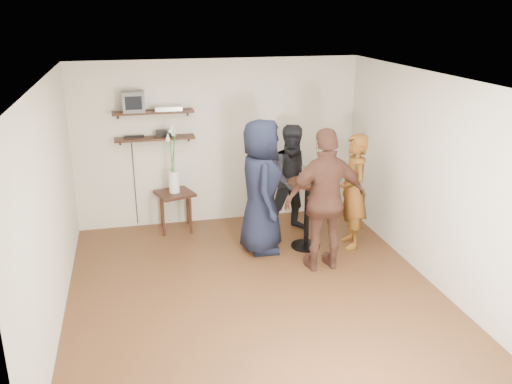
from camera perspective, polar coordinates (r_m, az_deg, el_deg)
room at (r=6.27m, az=-0.15°, el=-0.05°), size 4.58×5.08×2.68m
shelf_upper at (r=8.29m, az=-10.76°, el=8.28°), size 1.20×0.25×0.04m
shelf_lower at (r=8.38m, az=-10.59°, el=5.59°), size 1.20×0.25×0.04m
crt_monitor at (r=8.26m, az=-12.79°, el=9.28°), size 0.32×0.30×0.30m
dvd_deck at (r=8.30m, az=-9.22°, el=8.71°), size 0.40×0.24×0.06m
radio at (r=8.37m, az=-9.71°, el=6.11°), size 0.22×0.10×0.10m
power_strip at (r=8.41m, az=-12.71°, el=5.73°), size 0.30×0.05×0.03m
side_table at (r=8.48m, az=-8.52°, el=-0.68°), size 0.65×0.65×0.62m
vase_lilies at (r=8.34m, az=-8.67°, el=2.20°), size 0.20×0.21×1.09m
drinks_table at (r=7.77m, az=5.40°, el=-1.39°), size 0.55×0.55×1.01m
wine_glass_fl at (r=7.57m, az=5.10°, el=2.09°), size 0.07×0.07×0.21m
wine_glass_fr at (r=7.59m, az=6.11°, el=2.17°), size 0.07×0.07×0.22m
wine_glass_bl at (r=7.66m, az=5.08°, el=2.24°), size 0.07×0.07×0.20m
wine_glass_br at (r=7.64m, az=5.71°, el=2.18°), size 0.07×0.07×0.20m
person_plaid at (r=7.87m, az=10.20°, el=0.07°), size 0.47×0.65×1.67m
person_dark at (r=8.31m, az=4.04°, el=1.39°), size 0.82×0.64×1.68m
person_navy at (r=7.55m, az=0.53°, el=0.55°), size 0.70×0.99×1.91m
person_brown at (r=7.09m, az=7.37°, el=-0.89°), size 1.14×0.51×1.91m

